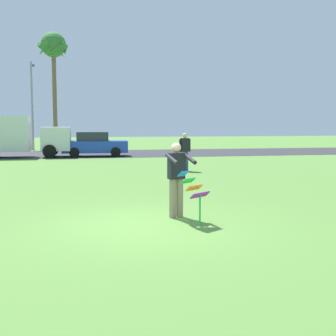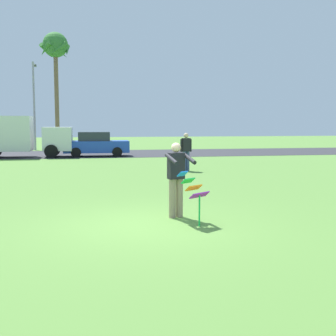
{
  "view_description": "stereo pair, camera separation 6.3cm",
  "coord_description": "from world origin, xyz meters",
  "px_view_note": "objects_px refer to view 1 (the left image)",
  "views": [
    {
      "loc": [
        -1.29,
        -9.15,
        2.18
      ],
      "look_at": [
        0.79,
        1.63,
        1.05
      ],
      "focal_mm": 46.83,
      "sensor_mm": 36.0,
      "label": 1
    },
    {
      "loc": [
        -1.23,
        -9.16,
        2.18
      ],
      "look_at": [
        0.79,
        1.63,
        1.05
      ],
      "focal_mm": 46.83,
      "sensor_mm": 36.0,
      "label": 2
    }
  ],
  "objects_px": {
    "parked_truck_white_box": "(9,135)",
    "person_walker_near": "(185,151)",
    "kite_held": "(194,190)",
    "palm_tree_right_near": "(53,50)",
    "parked_car_blue": "(94,145)",
    "person_kite_flyer": "(177,177)",
    "streetlight_pole": "(32,100)"
  },
  "relations": [
    {
      "from": "person_walker_near",
      "to": "kite_held",
      "type": "bearing_deg",
      "value": -102.06
    },
    {
      "from": "parked_truck_white_box",
      "to": "streetlight_pole",
      "type": "relative_size",
      "value": 0.96
    },
    {
      "from": "person_kite_flyer",
      "to": "parked_truck_white_box",
      "type": "distance_m",
      "value": 20.44
    },
    {
      "from": "kite_held",
      "to": "person_walker_near",
      "type": "xyz_separation_m",
      "value": [
        2.23,
        10.45,
        0.16
      ]
    },
    {
      "from": "streetlight_pole",
      "to": "parked_car_blue",
      "type": "bearing_deg",
      "value": -58.48
    },
    {
      "from": "kite_held",
      "to": "palm_tree_right_near",
      "type": "height_order",
      "value": "palm_tree_right_near"
    },
    {
      "from": "person_kite_flyer",
      "to": "palm_tree_right_near",
      "type": "bearing_deg",
      "value": 98.66
    },
    {
      "from": "parked_truck_white_box",
      "to": "palm_tree_right_near",
      "type": "relative_size",
      "value": 0.69
    },
    {
      "from": "person_kite_flyer",
      "to": "streetlight_pole",
      "type": "distance_m",
      "value": 27.73
    },
    {
      "from": "parked_car_blue",
      "to": "streetlight_pole",
      "type": "xyz_separation_m",
      "value": [
        -4.65,
        7.59,
        3.22
      ]
    },
    {
      "from": "parked_truck_white_box",
      "to": "person_kite_flyer",
      "type": "bearing_deg",
      "value": -70.89
    },
    {
      "from": "parked_car_blue",
      "to": "palm_tree_right_near",
      "type": "bearing_deg",
      "value": 107.25
    },
    {
      "from": "streetlight_pole",
      "to": "palm_tree_right_near",
      "type": "bearing_deg",
      "value": 53.7
    },
    {
      "from": "person_walker_near",
      "to": "parked_truck_white_box",
      "type": "bearing_deg",
      "value": 133.35
    },
    {
      "from": "kite_held",
      "to": "person_walker_near",
      "type": "distance_m",
      "value": 10.69
    },
    {
      "from": "person_kite_flyer",
      "to": "person_walker_near",
      "type": "xyz_separation_m",
      "value": [
        2.44,
        9.64,
        -0.02
      ]
    },
    {
      "from": "parked_car_blue",
      "to": "person_walker_near",
      "type": "distance_m",
      "value": 10.4
    },
    {
      "from": "kite_held",
      "to": "parked_car_blue",
      "type": "relative_size",
      "value": 0.27
    },
    {
      "from": "parked_truck_white_box",
      "to": "person_walker_near",
      "type": "height_order",
      "value": "parked_truck_white_box"
    },
    {
      "from": "palm_tree_right_near",
      "to": "person_walker_near",
      "type": "distance_m",
      "value": 21.9
    },
    {
      "from": "kite_held",
      "to": "palm_tree_right_near",
      "type": "bearing_deg",
      "value": 98.81
    },
    {
      "from": "parked_car_blue",
      "to": "kite_held",
      "type": "bearing_deg",
      "value": -85.46
    },
    {
      "from": "parked_car_blue",
      "to": "palm_tree_right_near",
      "type": "distance_m",
      "value": 12.7
    },
    {
      "from": "parked_car_blue",
      "to": "person_walker_near",
      "type": "height_order",
      "value": "person_walker_near"
    },
    {
      "from": "person_kite_flyer",
      "to": "kite_held",
      "type": "bearing_deg",
      "value": -75.75
    },
    {
      "from": "person_kite_flyer",
      "to": "palm_tree_right_near",
      "type": "distance_m",
      "value": 30.33
    },
    {
      "from": "person_kite_flyer",
      "to": "streetlight_pole",
      "type": "bearing_deg",
      "value": 102.66
    },
    {
      "from": "parked_truck_white_box",
      "to": "kite_held",
      "type": "bearing_deg",
      "value": -71.09
    },
    {
      "from": "person_kite_flyer",
      "to": "kite_held",
      "type": "relative_size",
      "value": 1.51
    },
    {
      "from": "kite_held",
      "to": "parked_truck_white_box",
      "type": "relative_size",
      "value": 0.17
    },
    {
      "from": "kite_held",
      "to": "person_kite_flyer",
      "type": "bearing_deg",
      "value": 104.25
    },
    {
      "from": "parked_truck_white_box",
      "to": "person_walker_near",
      "type": "distance_m",
      "value": 13.31
    }
  ]
}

